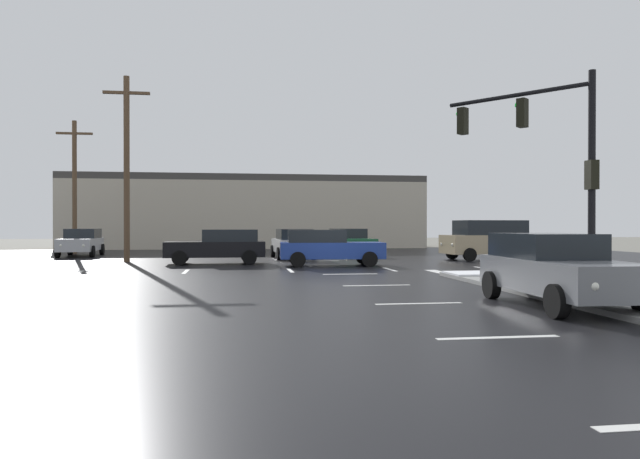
# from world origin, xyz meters

# --- Properties ---
(ground_plane) EXTENTS (120.00, 120.00, 0.00)m
(ground_plane) POSITION_xyz_m (0.00, 0.00, 0.00)
(ground_plane) COLOR slate
(road_asphalt) EXTENTS (44.00, 44.00, 0.02)m
(road_asphalt) POSITION_xyz_m (0.00, 0.00, 0.01)
(road_asphalt) COLOR black
(road_asphalt) RESTS_ON ground_plane
(snow_strip_curbside) EXTENTS (4.00, 1.60, 0.06)m
(snow_strip_curbside) POSITION_xyz_m (5.00, -4.00, 0.17)
(snow_strip_curbside) COLOR white
(snow_strip_curbside) RESTS_ON sidewalk_corner
(lane_markings) EXTENTS (36.15, 36.15, 0.01)m
(lane_markings) POSITION_xyz_m (1.20, -1.38, 0.02)
(lane_markings) COLOR silver
(lane_markings) RESTS_ON road_asphalt
(traffic_signal_mast) EXTENTS (3.28, 4.04, 6.42)m
(traffic_signal_mast) POSITION_xyz_m (5.93, -5.09, 4.38)
(traffic_signal_mast) COLOR black
(traffic_signal_mast) RESTS_ON sidewalk_corner
(fire_hydrant) EXTENTS (0.48, 0.26, 0.79)m
(fire_hydrant) POSITION_xyz_m (6.15, -7.46, 0.54)
(fire_hydrant) COLOR gold
(fire_hydrant) RESTS_ON sidewalk_corner
(strip_building_background) EXTENTS (27.69, 8.00, 5.68)m
(strip_building_background) POSITION_xyz_m (-3.24, 24.99, 2.84)
(strip_building_background) COLOR #BCB29E
(strip_building_background) RESTS_ON ground_plane
(sedan_blue) EXTENTS (4.62, 2.22, 1.58)m
(sedan_blue) POSITION_xyz_m (-0.13, 2.46, 0.85)
(sedan_blue) COLOR navy
(sedan_blue) RESTS_ON road_asphalt
(suv_tan) EXTENTS (4.95, 2.48, 2.03)m
(suv_tan) POSITION_xyz_m (8.82, 5.67, 1.09)
(suv_tan) COLOR tan
(suv_tan) RESTS_ON road_asphalt
(sedan_grey) EXTENTS (2.14, 4.58, 1.58)m
(sedan_grey) POSITION_xyz_m (2.88, -10.73, 0.85)
(sedan_grey) COLOR slate
(sedan_grey) RESTS_ON road_asphalt
(sedan_white) EXTENTS (2.19, 4.60, 1.58)m
(sedan_white) POSITION_xyz_m (-1.11, 8.27, 0.85)
(sedan_white) COLOR white
(sedan_white) RESTS_ON road_asphalt
(sedan_silver) EXTENTS (2.22, 4.61, 1.58)m
(sedan_silver) POSITION_xyz_m (-12.98, 12.52, 0.85)
(sedan_silver) COLOR #B7BABF
(sedan_silver) RESTS_ON road_asphalt
(sedan_black) EXTENTS (4.58, 2.12, 1.58)m
(sedan_black) POSITION_xyz_m (-4.89, 4.44, 0.85)
(sedan_black) COLOR black
(sedan_black) RESTS_ON road_asphalt
(sedan_green) EXTENTS (2.34, 4.65, 1.58)m
(sedan_green) POSITION_xyz_m (2.49, 10.73, 0.85)
(sedan_green) COLOR #195933
(sedan_green) RESTS_ON road_asphalt
(utility_pole_far) EXTENTS (2.20, 0.28, 9.00)m
(utility_pole_far) POSITION_xyz_m (-9.35, 6.46, 4.71)
(utility_pole_far) COLOR brown
(utility_pole_far) RESTS_ON ground_plane
(utility_pole_distant) EXTENTS (2.20, 0.28, 8.38)m
(utility_pole_distant) POSITION_xyz_m (-14.20, 15.69, 4.40)
(utility_pole_distant) COLOR brown
(utility_pole_distant) RESTS_ON ground_plane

